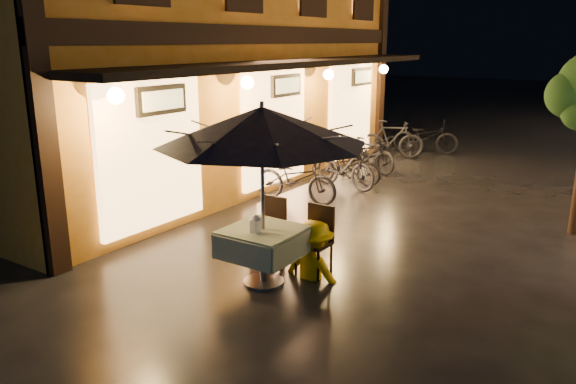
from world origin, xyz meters
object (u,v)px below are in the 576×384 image
Objects in this scene: cafe_table at (263,242)px; person_yellow at (314,222)px; bicycle_0 at (296,179)px; patio_umbrella at (262,126)px; table_lantern at (255,222)px; person_orange at (267,217)px.

cafe_table is 0.76m from person_yellow.
bicycle_0 is at bearing 116.52° from cafe_table.
patio_umbrella is at bearing 55.39° from person_yellow.
person_orange reaches higher than table_lantern.
bicycle_0 is (-2.23, 3.02, -0.31)m from person_yellow.
person_yellow is at bearing 53.73° from cafe_table.
table_lantern is 0.17× the size of person_orange.
person_orange is at bearing -158.82° from bicycle_0.
patio_umbrella is 1.90× the size of person_orange.
person_orange is 0.79× the size of bicycle_0.
person_yellow is (0.79, 0.01, 0.06)m from person_orange.
bicycle_0 is at bearing 115.51° from table_lantern.
table_lantern reaches higher than cafe_table.
cafe_table is 1.56m from patio_umbrella.
person_orange is (-0.35, 0.74, -0.19)m from table_lantern.
person_yellow is (0.43, 0.59, 0.20)m from cafe_table.
cafe_table is at bearing -176.42° from patio_umbrella.
person_yellow is at bearing 60.17° from table_lantern.
patio_umbrella is 1.75× the size of person_yellow.
cafe_table is at bearing 139.29° from person_orange.
cafe_table is 0.69m from person_orange.
person_orange is 0.92× the size of person_yellow.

